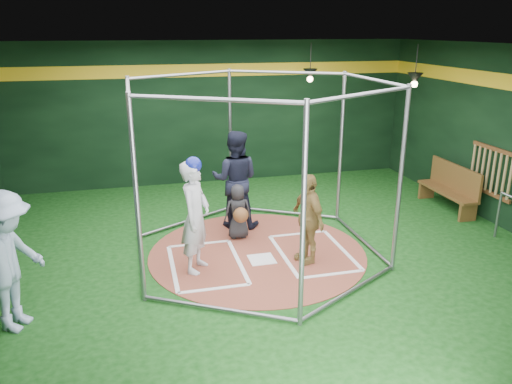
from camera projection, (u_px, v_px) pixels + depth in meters
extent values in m
cube|color=#0C360C|center=(257.00, 253.00, 8.79)|extent=(10.00, 9.00, 0.02)
cube|color=black|center=(258.00, 46.00, 7.69)|extent=(10.00, 9.00, 0.02)
cube|color=black|center=(213.00, 113.00, 12.39)|extent=(10.00, 0.10, 3.50)
cube|color=black|center=(392.00, 287.00, 4.10)|extent=(10.00, 0.10, 3.50)
cube|color=yellow|center=(212.00, 70.00, 12.03)|extent=(10.00, 0.01, 0.30)
cylinder|color=brown|center=(257.00, 253.00, 8.79)|extent=(3.80, 3.80, 0.01)
cube|color=white|center=(262.00, 259.00, 8.51)|extent=(0.43, 0.43, 0.01)
cube|color=white|center=(199.00, 244.00, 9.12)|extent=(1.10, 0.07, 0.01)
cube|color=white|center=(215.00, 289.00, 7.55)|extent=(1.10, 0.07, 0.01)
cube|color=white|center=(173.00, 268.00, 8.21)|extent=(0.07, 1.70, 0.01)
cube|color=white|center=(238.00, 261.00, 8.46)|extent=(0.07, 1.70, 0.01)
cube|color=white|center=(298.00, 234.00, 9.56)|extent=(1.10, 0.07, 0.01)
cube|color=white|center=(332.00, 274.00, 7.99)|extent=(1.10, 0.07, 0.01)
cube|color=white|center=(283.00, 256.00, 8.65)|extent=(0.07, 1.70, 0.01)
cube|color=white|center=(342.00, 249.00, 8.90)|extent=(0.07, 1.70, 0.01)
cylinder|color=gray|center=(341.00, 149.00, 9.84)|extent=(0.07, 0.07, 3.00)
cylinder|color=gray|center=(230.00, 142.00, 10.44)|extent=(0.07, 0.07, 3.00)
cylinder|color=gray|center=(134.00, 161.00, 8.92)|extent=(0.07, 0.07, 3.00)
cylinder|color=gray|center=(137.00, 203.00, 6.80)|extent=(0.07, 0.07, 3.00)
cylinder|color=gray|center=(303.00, 220.00, 6.20)|extent=(0.07, 0.07, 3.00)
cylinder|color=gray|center=(400.00, 182.00, 7.72)|extent=(0.07, 0.07, 3.00)
cylinder|color=gray|center=(285.00, 72.00, 9.68)|extent=(2.02, 1.20, 0.06)
cylinder|color=gray|center=(283.00, 212.00, 10.59)|extent=(2.02, 1.20, 0.06)
cylinder|color=gray|center=(182.00, 75.00, 9.22)|extent=(2.02, 1.20, 0.06)
cylinder|color=gray|center=(189.00, 220.00, 10.13)|extent=(2.02, 1.20, 0.06)
cylinder|color=gray|center=(128.00, 86.00, 7.40)|extent=(0.06, 2.30, 0.06)
cylinder|color=gray|center=(142.00, 263.00, 8.31)|extent=(0.06, 2.30, 0.06)
cylinder|color=gray|center=(213.00, 99.00, 6.05)|extent=(2.02, 1.20, 0.06)
cylinder|color=gray|center=(219.00, 309.00, 6.95)|extent=(2.02, 1.20, 0.06)
cylinder|color=gray|center=(364.00, 94.00, 6.51)|extent=(2.02, 1.20, 0.06)
cylinder|color=gray|center=(351.00, 291.00, 7.42)|extent=(2.02, 1.20, 0.06)
cylinder|color=gray|center=(373.00, 80.00, 8.33)|extent=(0.06, 2.30, 0.06)
cylinder|color=gray|center=(361.00, 239.00, 9.24)|extent=(0.06, 2.30, 0.06)
cube|color=brown|center=(495.00, 149.00, 9.83)|extent=(0.05, 1.25, 0.08)
cube|color=brown|center=(488.00, 192.00, 10.12)|extent=(0.05, 1.25, 0.08)
cylinder|color=tan|center=(510.00, 179.00, 9.46)|extent=(0.06, 0.06, 0.85)
cylinder|color=tan|center=(504.00, 176.00, 9.61)|extent=(0.06, 0.06, 0.85)
cylinder|color=tan|center=(499.00, 174.00, 9.75)|extent=(0.06, 0.06, 0.85)
cylinder|color=tan|center=(493.00, 172.00, 9.90)|extent=(0.06, 0.06, 0.85)
cylinder|color=tan|center=(488.00, 170.00, 10.04)|extent=(0.06, 0.06, 0.85)
cylinder|color=tan|center=(483.00, 168.00, 10.19)|extent=(0.06, 0.06, 0.85)
cylinder|color=tan|center=(478.00, 166.00, 10.33)|extent=(0.06, 0.06, 0.85)
cylinder|color=tan|center=(473.00, 164.00, 10.48)|extent=(0.06, 0.06, 0.85)
cone|color=black|center=(310.00, 73.00, 11.75)|extent=(0.34, 0.34, 0.22)
sphere|color=#FFD899|center=(310.00, 79.00, 11.79)|extent=(0.14, 0.14, 0.14)
cylinder|color=black|center=(311.00, 58.00, 11.64)|extent=(0.02, 0.02, 0.70)
cone|color=black|center=(415.00, 78.00, 10.70)|extent=(0.34, 0.34, 0.22)
sphere|color=#FFD899|center=(414.00, 84.00, 10.74)|extent=(0.14, 0.14, 0.14)
cylinder|color=black|center=(417.00, 61.00, 10.59)|extent=(0.02, 0.02, 0.70)
imported|color=#B9B9BF|center=(195.00, 217.00, 7.90)|extent=(0.70, 0.79, 1.83)
sphere|color=navy|center=(193.00, 165.00, 7.63)|extent=(0.26, 0.26, 0.26)
imported|color=tan|center=(308.00, 218.00, 8.25)|extent=(0.52, 0.95, 1.53)
imported|color=black|center=(238.00, 211.00, 9.26)|extent=(0.51, 0.34, 1.03)
sphere|color=brown|center=(241.00, 215.00, 9.02)|extent=(0.28, 0.28, 0.28)
imported|color=black|center=(235.00, 179.00, 9.69)|extent=(1.13, 1.00, 1.92)
imported|color=#98AEC9|center=(9.00, 262.00, 6.34)|extent=(1.15, 1.40, 1.88)
cube|color=brown|center=(447.00, 192.00, 10.81)|extent=(0.40, 1.69, 0.06)
cube|color=brown|center=(455.00, 177.00, 10.75)|extent=(0.06, 1.69, 0.56)
cube|color=brown|center=(468.00, 212.00, 10.18)|extent=(0.38, 0.08, 0.38)
cube|color=brown|center=(426.00, 190.00, 11.57)|extent=(0.38, 0.08, 0.38)
cylinder|color=gray|center=(498.00, 215.00, 9.33)|extent=(0.05, 0.05, 0.90)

